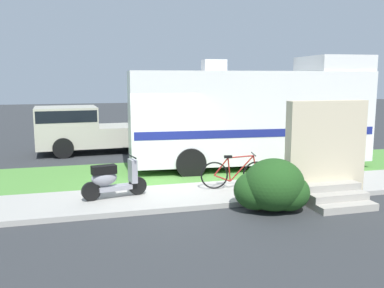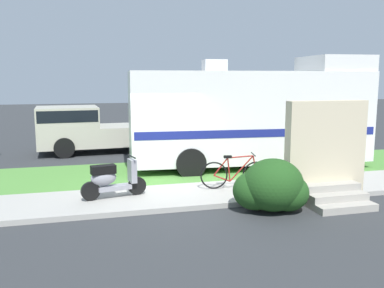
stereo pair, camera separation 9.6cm
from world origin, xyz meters
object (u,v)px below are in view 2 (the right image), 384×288
Objects in this scene: bicycle at (235,174)px; bottle_green at (330,176)px; scooter at (112,179)px; motorhome_rv at (252,115)px; pickup_truck_near at (90,128)px.

bicycle is 5.90× the size of bottle_green.
bicycle is (3.10, 0.03, -0.07)m from scooter.
motorhome_rv is at bearing 60.18° from bicycle.
scooter is at bearing -87.21° from pickup_truck_near.
scooter is 0.88× the size of bicycle.
bottle_green is at bearing -64.39° from motorhome_rv.
motorhome_rv reaches higher than pickup_truck_near.
bicycle is 0.34× the size of pickup_truck_near.
motorhome_rv reaches higher than bottle_green.
motorhome_rv is at bearing -40.44° from pickup_truck_near.
motorhome_rv is 3.44m from bicycle.
motorhome_rv is at bearing 115.61° from bottle_green.
pickup_truck_near is (-0.35, 7.13, 0.39)m from scooter.
scooter is (-4.70, -2.83, -1.15)m from motorhome_rv.
bicycle reaches higher than bottle_green.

